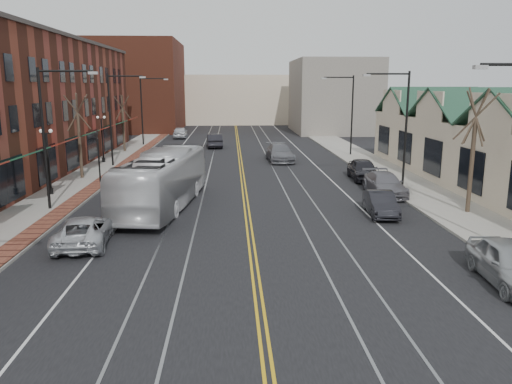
{
  "coord_description": "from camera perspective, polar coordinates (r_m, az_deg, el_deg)",
  "views": [
    {
      "loc": [
        -0.89,
        -12.83,
        7.19
      ],
      "look_at": [
        0.33,
        11.31,
        2.0
      ],
      "focal_mm": 35.0,
      "sensor_mm": 36.0,
      "label": 1
    }
  ],
  "objects": [
    {
      "name": "ground",
      "position": [
        14.74,
        1.0,
        -17.09
      ],
      "size": [
        160.0,
        160.0,
        0.0
      ],
      "primitive_type": "plane",
      "color": "black",
      "rests_on": "ground"
    },
    {
      "name": "sidewalk_left",
      "position": [
        35.38,
        -21.12,
        -0.3
      ],
      "size": [
        4.0,
        120.0,
        0.15
      ],
      "primitive_type": "cube",
      "color": "gray",
      "rests_on": "ground"
    },
    {
      "name": "sidewalk_right",
      "position": [
        35.98,
        18.17,
        0.1
      ],
      "size": [
        4.0,
        120.0,
        0.15
      ],
      "primitive_type": "cube",
      "color": "gray",
      "rests_on": "ground"
    },
    {
      "name": "building_right",
      "position": [
        38.19,
        26.84,
        3.46
      ],
      "size": [
        8.0,
        36.0,
        4.6
      ],
      "primitive_type": "cube",
      "color": "beige",
      "rests_on": "ground"
    },
    {
      "name": "backdrop_left",
      "position": [
        84.2,
        -13.51,
        11.67
      ],
      "size": [
        14.0,
        18.0,
        14.0
      ],
      "primitive_type": "cube",
      "color": "brown",
      "rests_on": "ground"
    },
    {
      "name": "backdrop_mid",
      "position": [
        97.87,
        -2.4,
        10.54
      ],
      "size": [
        22.0,
        14.0,
        9.0
      ],
      "primitive_type": "cube",
      "color": "beige",
      "rests_on": "ground"
    },
    {
      "name": "backdrop_right",
      "position": [
        79.45,
        8.81,
        10.77
      ],
      "size": [
        12.0,
        16.0,
        11.0
      ],
      "primitive_type": "cube",
      "color": "slate",
      "rests_on": "ground"
    },
    {
      "name": "streetlight_l_1",
      "position": [
        30.64,
        -22.42,
        7.17
      ],
      "size": [
        3.33,
        0.25,
        8.0
      ],
      "color": "black",
      "rests_on": "sidewalk_left"
    },
    {
      "name": "streetlight_l_2",
      "position": [
        46.02,
        -15.83,
        8.98
      ],
      "size": [
        3.33,
        0.25,
        8.0
      ],
      "color": "black",
      "rests_on": "sidewalk_left"
    },
    {
      "name": "streetlight_l_3",
      "position": [
        61.71,
        -12.54,
        9.83
      ],
      "size": [
        3.33,
        0.25,
        8.0
      ],
      "color": "black",
      "rests_on": "sidewalk_left"
    },
    {
      "name": "streetlight_r_1",
      "position": [
        36.88,
        16.18,
        8.29
      ],
      "size": [
        3.33,
        0.25,
        8.0
      ],
      "color": "black",
      "rests_on": "sidewalk_right"
    },
    {
      "name": "streetlight_r_2",
      "position": [
        52.26,
        10.47,
        9.55
      ],
      "size": [
        3.33,
        0.25,
        8.0
      ],
      "color": "black",
      "rests_on": "sidewalk_right"
    },
    {
      "name": "lamppost_l_2",
      "position": [
        35.28,
        -22.62,
        3.06
      ],
      "size": [
        0.84,
        0.28,
        4.27
      ],
      "color": "black",
      "rests_on": "sidewalk_left"
    },
    {
      "name": "lamppost_l_3",
      "position": [
        48.58,
        -17.15,
        5.7
      ],
      "size": [
        0.84,
        0.28,
        4.27
      ],
      "color": "black",
      "rests_on": "sidewalk_left"
    },
    {
      "name": "tree_left_near",
      "position": [
        40.69,
        -19.57,
        6.25
      ],
      "size": [
        1.78,
        1.37,
        6.48
      ],
      "color": "#382B21",
      "rests_on": "sidewalk_left"
    },
    {
      "name": "tree_left_far",
      "position": [
        56.18,
        -14.94,
        7.72
      ],
      "size": [
        1.66,
        1.28,
        6.02
      ],
      "color": "#382B21",
      "rests_on": "sidewalk_left"
    },
    {
      "name": "tree_right_mid",
      "position": [
        30.18,
        23.55,
        4.57
      ],
      "size": [
        1.9,
        1.46,
        6.93
      ],
      "color": "#382B21",
      "rests_on": "sidewalk_right"
    },
    {
      "name": "traffic_signal",
      "position": [
        38.39,
        -17.56,
        4.31
      ],
      "size": [
        0.18,
        0.15,
        3.8
      ],
      "color": "black",
      "rests_on": "sidewalk_left"
    },
    {
      "name": "transit_bus",
      "position": [
        29.97,
        -10.59,
        1.3
      ],
      "size": [
        4.43,
        12.25,
        3.34
      ],
      "primitive_type": "imported",
      "rotation": [
        0.0,
        0.0,
        3.0
      ],
      "color": "silver",
      "rests_on": "ground"
    },
    {
      "name": "parked_suv",
      "position": [
        24.2,
        -19.02,
        -4.19
      ],
      "size": [
        2.63,
        4.99,
        1.34
      ],
      "primitive_type": "imported",
      "rotation": [
        0.0,
        0.0,
        3.23
      ],
      "color": "silver",
      "rests_on": "ground"
    },
    {
      "name": "parked_car_a",
      "position": [
        20.66,
        27.09,
        -7.27
      ],
      "size": [
        2.25,
        4.84,
        1.61
      ],
      "primitive_type": "imported",
      "rotation": [
        0.0,
        0.0,
        -0.08
      ],
      "color": "#A4A7AB",
      "rests_on": "ground"
    },
    {
      "name": "parked_car_b",
      "position": [
        28.92,
        14.07,
        -1.28
      ],
      "size": [
        1.76,
        4.16,
        1.34
      ],
      "primitive_type": "imported",
      "rotation": [
        0.0,
        0.0,
        -0.09
      ],
      "color": "black",
      "rests_on": "ground"
    },
    {
      "name": "parked_car_c",
      "position": [
        34.26,
        14.48,
        0.88
      ],
      "size": [
        2.08,
        5.09,
        1.48
      ],
      "primitive_type": "imported",
      "rotation": [
        0.0,
        0.0,
        -0.0
      ],
      "color": "slate",
      "rests_on": "ground"
    },
    {
      "name": "parked_car_d",
      "position": [
        39.4,
        12.16,
        2.53
      ],
      "size": [
        2.13,
        4.83,
        1.62
      ],
      "primitive_type": "imported",
      "rotation": [
        0.0,
        0.0,
        -0.05
      ],
      "color": "#232328",
      "rests_on": "ground"
    },
    {
      "name": "distant_car_left",
      "position": [
        59.11,
        -4.78,
        5.88
      ],
      "size": [
        2.11,
        4.97,
        1.6
      ],
      "primitive_type": "imported",
      "rotation": [
        0.0,
        0.0,
        3.23
      ],
      "color": "black",
      "rests_on": "ground"
    },
    {
      "name": "distant_car_right",
      "position": [
        48.07,
        2.74,
        4.5
      ],
      "size": [
        2.61,
        5.81,
        1.65
      ],
      "primitive_type": "imported",
      "rotation": [
        0.0,
        0.0,
        0.05
      ],
      "color": "slate",
      "rests_on": "ground"
    },
    {
      "name": "distant_car_far",
      "position": [
        70.01,
        -8.64,
        6.75
      ],
      "size": [
        2.0,
        4.72,
        1.59
      ],
      "primitive_type": "imported",
      "rotation": [
        0.0,
        0.0,
        3.17
      ],
      "color": "silver",
      "rests_on": "ground"
    }
  ]
}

